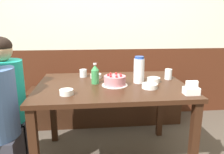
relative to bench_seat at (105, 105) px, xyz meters
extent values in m
cube|color=#4C2314|center=(0.00, 0.22, 0.23)|extent=(4.80, 0.04, 0.93)
cube|color=#381E11|center=(0.00, 0.00, 0.00)|extent=(1.91, 0.38, 0.46)
cube|color=#381E11|center=(0.00, -0.83, 0.50)|extent=(1.29, 0.92, 0.03)
cube|color=#381E11|center=(0.59, -1.24, 0.13)|extent=(0.06, 0.06, 0.71)
cube|color=#381E11|center=(-0.59, -0.42, 0.13)|extent=(0.06, 0.06, 0.71)
cube|color=#381E11|center=(0.59, -0.42, 0.13)|extent=(0.06, 0.06, 0.71)
cylinder|color=white|center=(0.02, -0.88, 0.52)|extent=(0.22, 0.22, 0.01)
cylinder|color=#C67A84|center=(0.02, -0.88, 0.56)|extent=(0.19, 0.19, 0.08)
sphere|color=red|center=(-0.03, -0.87, 0.61)|extent=(0.02, 0.02, 0.02)
sphere|color=red|center=(-0.02, -0.92, 0.61)|extent=(0.02, 0.02, 0.02)
sphere|color=red|center=(0.03, -0.93, 0.61)|extent=(0.02, 0.02, 0.02)
sphere|color=red|center=(0.07, -0.91, 0.61)|extent=(0.02, 0.02, 0.02)
sphere|color=red|center=(0.07, -0.86, 0.61)|extent=(0.02, 0.02, 0.02)
sphere|color=red|center=(0.04, -0.83, 0.61)|extent=(0.02, 0.02, 0.02)
sphere|color=red|center=(-0.01, -0.83, 0.61)|extent=(0.02, 0.02, 0.02)
cylinder|color=white|center=(0.25, -0.81, 0.63)|extent=(0.09, 0.09, 0.22)
cylinder|color=#28479E|center=(0.25, -0.81, 0.75)|extent=(0.08, 0.08, 0.02)
cylinder|color=#388E4C|center=(-0.14, -0.80, 0.58)|extent=(0.07, 0.07, 0.12)
cone|color=#388E4C|center=(-0.14, -0.80, 0.66)|extent=(0.07, 0.07, 0.05)
cylinder|color=silver|center=(-0.14, -0.80, 0.69)|extent=(0.03, 0.03, 0.01)
cube|color=white|center=(0.57, -1.17, 0.55)|extent=(0.11, 0.08, 0.05)
cube|color=white|center=(0.57, -1.17, 0.60)|extent=(0.09, 0.03, 0.05)
cylinder|color=white|center=(0.38, -0.81, 0.54)|extent=(0.12, 0.12, 0.04)
cylinder|color=white|center=(-0.36, -1.09, 0.54)|extent=(0.10, 0.10, 0.04)
cylinder|color=white|center=(-0.13, -0.61, 0.54)|extent=(0.11, 0.11, 0.04)
cylinder|color=white|center=(0.30, -0.99, 0.54)|extent=(0.13, 0.13, 0.04)
cylinder|color=silver|center=(0.55, -0.72, 0.57)|extent=(0.07, 0.07, 0.10)
cylinder|color=silver|center=(-0.25, -0.55, 0.56)|extent=(0.07, 0.07, 0.08)
cube|color=#33333D|center=(-0.90, -0.84, -0.01)|extent=(0.34, 0.30, 0.45)
cylinder|color=#1EB2A3|center=(-0.90, -0.84, 0.48)|extent=(0.32, 0.32, 0.52)
camera|label=1|loc=(-0.18, -2.66, 1.05)|focal=35.00mm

